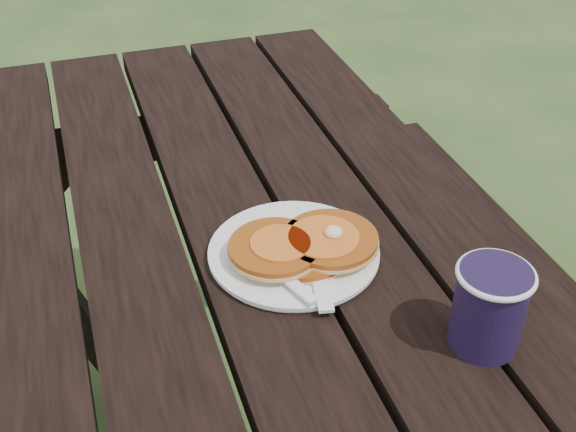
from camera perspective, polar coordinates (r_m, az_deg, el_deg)
name	(u,v)px	position (r m, az deg, el deg)	size (l,w,h in m)	color
plate	(294,253)	(1.00, 0.45, -2.94)	(0.23, 0.23, 0.01)	white
pancake_stack	(305,245)	(0.98, 1.33, -2.34)	(0.21, 0.13, 0.04)	#AB5013
knife	(316,266)	(0.97, 2.22, -3.94)	(0.02, 0.18, 0.01)	white
fork	(288,279)	(0.94, -0.03, -5.01)	(0.03, 0.16, 0.01)	white
coffee_cup	(490,304)	(0.87, 15.66, -6.69)	(0.09, 0.09, 0.11)	#1D1233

